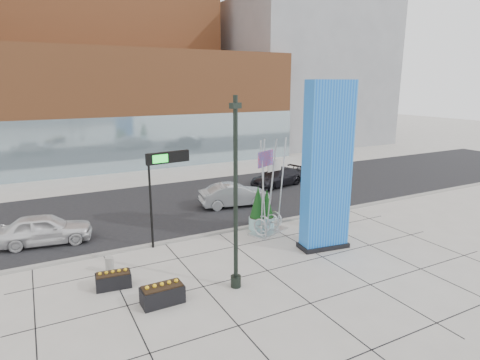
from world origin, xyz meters
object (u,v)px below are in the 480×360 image
overhead_street_sign (165,166)px  car_silver_mid (234,195)px  concrete_bollard (110,265)px  lamp_post (236,213)px  car_white_west (45,229)px  blue_pylon (327,170)px  public_art_sculpture (269,208)px

overhead_street_sign → car_silver_mid: 7.95m
concrete_bollard → overhead_street_sign: overhead_street_sign is taller
lamp_post → car_silver_mid: (4.87, 9.63, -2.31)m
lamp_post → car_silver_mid: 11.03m
car_white_west → overhead_street_sign: bearing=-110.1°
overhead_street_sign → blue_pylon: bearing=-37.3°
overhead_street_sign → car_silver_mid: size_ratio=1.03×
overhead_street_sign → car_white_west: 7.02m
public_art_sculpture → blue_pylon: bearing=-88.5°
lamp_post → overhead_street_sign: (-1.01, 5.40, 0.96)m
public_art_sculpture → overhead_street_sign: bearing=151.0°
blue_pylon → overhead_street_sign: 7.70m
blue_pylon → public_art_sculpture: size_ratio=1.57×
concrete_bollard → overhead_street_sign: (3.18, 1.80, 3.67)m
car_white_west → car_silver_mid: car_white_west is taller
car_silver_mid → lamp_post: bearing=162.3°
public_art_sculpture → overhead_street_sign: 6.07m
blue_pylon → concrete_bollard: bearing=175.7°
public_art_sculpture → lamp_post: bearing=-154.1°
lamp_post → overhead_street_sign: lamp_post is taller
lamp_post → blue_pylon: bearing=14.9°
public_art_sculpture → concrete_bollard: size_ratio=7.28×
concrete_bollard → car_silver_mid: bearing=33.6°
public_art_sculpture → overhead_street_sign: size_ratio=1.09×
lamp_post → public_art_sculpture: bearing=46.4°
public_art_sculpture → car_silver_mid: 5.09m
public_art_sculpture → concrete_bollard: 8.68m
blue_pylon → lamp_post: 5.88m
blue_pylon → concrete_bollard: size_ratio=11.47×
concrete_bollard → car_white_west: size_ratio=0.16×
concrete_bollard → overhead_street_sign: size_ratio=0.15×
lamp_post → concrete_bollard: bearing=139.4°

